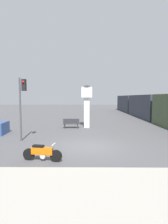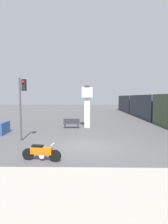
{
  "view_description": "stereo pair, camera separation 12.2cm",
  "coord_description": "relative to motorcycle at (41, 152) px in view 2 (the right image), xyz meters",
  "views": [
    {
      "loc": [
        -0.14,
        -10.72,
        3.07
      ],
      "look_at": [
        -0.26,
        2.56,
        1.94
      ],
      "focal_mm": 28.0,
      "sensor_mm": 36.0,
      "label": 1
    },
    {
      "loc": [
        -0.02,
        -10.72,
        3.07
      ],
      "look_at": [
        -0.26,
        2.56,
        1.94
      ],
      "focal_mm": 28.0,
      "sensor_mm": 36.0,
      "label": 2
    }
  ],
  "objects": [
    {
      "name": "ground_plane",
      "position": [
        2.23,
        2.54,
        -0.42
      ],
      "size": [
        120.0,
        120.0,
        0.0
      ],
      "primitive_type": "plane",
      "color": "#4C4C4F"
    },
    {
      "name": "bench",
      "position": [
        0.65,
        9.0,
        0.07
      ],
      "size": [
        1.6,
        0.44,
        0.92
      ],
      "color": "#2D2D33",
      "rests_on": "ground_plane"
    },
    {
      "name": "motorcycle",
      "position": [
        0.0,
        0.0,
        0.0
      ],
      "size": [
        1.95,
        0.51,
        0.87
      ],
      "rotation": [
        0.0,
        0.0,
        -0.16
      ],
      "color": "black",
      "rests_on": "ground_plane"
    },
    {
      "name": "sidewalk_strip",
      "position": [
        2.23,
        -4.0,
        -0.37
      ],
      "size": [
        36.0,
        6.0,
        0.1
      ],
      "color": "#9E998E",
      "rests_on": "ground_plane"
    },
    {
      "name": "traffic_light",
      "position": [
        -2.31,
        3.9,
        2.6
      ],
      "size": [
        0.5,
        0.35,
        4.41
      ],
      "color": "#47474C",
      "rests_on": "ground_plane"
    },
    {
      "name": "clock_tower",
      "position": [
        2.21,
        9.44,
        2.45
      ],
      "size": [
        1.26,
        1.26,
        4.29
      ],
      "color": "white",
      "rests_on": "ground_plane"
    },
    {
      "name": "freight_train",
      "position": [
        11.36,
        18.42,
        1.28
      ],
      "size": [
        2.8,
        33.2,
        3.4
      ],
      "color": "#425138",
      "rests_on": "ground_plane"
    }
  ]
}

